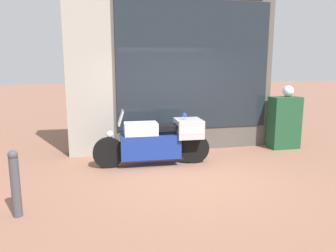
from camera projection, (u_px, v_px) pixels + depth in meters
name	position (u px, v px, depth m)	size (l,w,h in m)	color
ground_plane	(197.00, 174.00, 6.36)	(60.00, 60.00, 0.00)	#8E604C
shop_building	(157.00, 68.00, 7.80)	(5.01, 0.55, 4.02)	#56514C
window_display	(190.00, 128.00, 8.31)	(3.53, 0.30, 2.10)	slate
paramedic_motorcycle	(159.00, 139.00, 6.88)	(2.47, 0.64, 1.19)	black
utility_cabinet	(284.00, 123.00, 8.26)	(0.74, 0.43, 1.30)	#1E4C2D
white_helmet	(288.00, 91.00, 8.21)	(0.28, 0.28, 0.28)	white
street_bollard	(15.00, 183.00, 4.53)	(0.13, 0.13, 0.96)	#47474C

